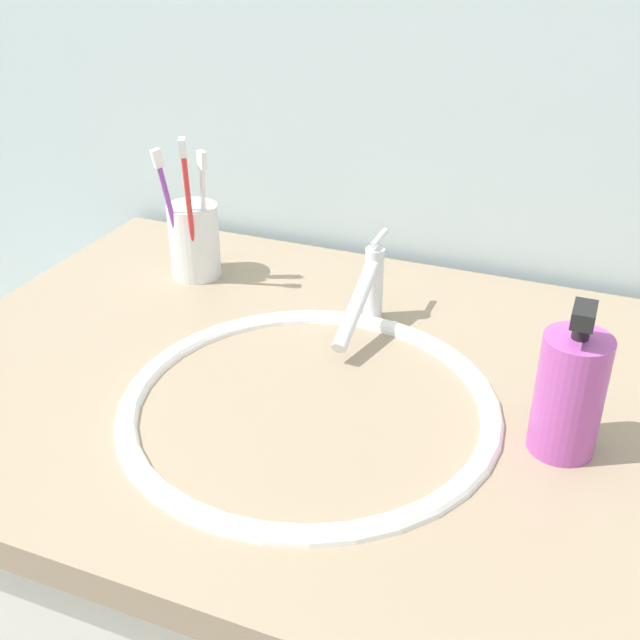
# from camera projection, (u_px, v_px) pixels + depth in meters

# --- Properties ---
(tiled_wall_back) EXTENTS (2.19, 0.04, 2.40)m
(tiled_wall_back) POSITION_uv_depth(u_px,v_px,m) (446.00, 28.00, 1.01)
(tiled_wall_back) COLOR silver
(tiled_wall_back) RESTS_ON ground
(sink_basin) EXTENTS (0.41, 0.41, 0.10)m
(sink_basin) POSITION_uv_depth(u_px,v_px,m) (310.00, 432.00, 0.84)
(sink_basin) COLOR white
(sink_basin) RESTS_ON vanity_counter
(faucet) EXTENTS (0.02, 0.17, 0.11)m
(faucet) POSITION_uv_depth(u_px,v_px,m) (367.00, 290.00, 0.95)
(faucet) COLOR silver
(faucet) RESTS_ON sink_basin
(toothbrush_cup) EXTENTS (0.07, 0.07, 0.10)m
(toothbrush_cup) POSITION_uv_depth(u_px,v_px,m) (194.00, 241.00, 1.08)
(toothbrush_cup) COLOR white
(toothbrush_cup) RESTS_ON vanity_counter
(toothbrush_red) EXTENTS (0.02, 0.04, 0.21)m
(toothbrush_red) POSITION_uv_depth(u_px,v_px,m) (189.00, 204.00, 1.01)
(toothbrush_red) COLOR red
(toothbrush_red) RESTS_ON toothbrush_cup
(toothbrush_green) EXTENTS (0.02, 0.02, 0.18)m
(toothbrush_green) POSITION_uv_depth(u_px,v_px,m) (188.00, 207.00, 1.04)
(toothbrush_green) COLOR green
(toothbrush_green) RESTS_ON toothbrush_cup
(toothbrush_purple) EXTENTS (0.03, 0.04, 0.19)m
(toothbrush_purple) POSITION_uv_depth(u_px,v_px,m) (170.00, 207.00, 1.03)
(toothbrush_purple) COLOR purple
(toothbrush_purple) RESTS_ON toothbrush_cup
(toothbrush_white) EXTENTS (0.02, 0.02, 0.18)m
(toothbrush_white) POSITION_uv_depth(u_px,v_px,m) (203.00, 207.00, 1.04)
(toothbrush_white) COLOR white
(toothbrush_white) RESTS_ON toothbrush_cup
(soap_dispenser) EXTENTS (0.06, 0.06, 0.16)m
(soap_dispenser) POSITION_uv_depth(u_px,v_px,m) (569.00, 393.00, 0.73)
(soap_dispenser) COLOR #B24CA5
(soap_dispenser) RESTS_ON vanity_counter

